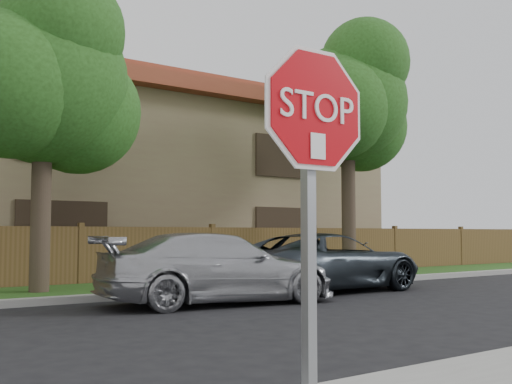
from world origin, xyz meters
TOP-DOWN VIEW (x-y plane):
  - tree_mid at (2.52, 9.57)m, footprint 4.80×3.90m
  - tree_right at (12.02, 9.57)m, footprint 4.80×3.90m
  - stop_sign at (1.01, -1.48)m, footprint 1.01×0.13m
  - sedan_right at (5.13, 6.33)m, footprint 5.15×2.62m
  - sedan_far_right at (8.71, 7.04)m, footprint 5.23×2.57m

SIDE VIEW (x-z plane):
  - sedan_far_right at x=8.71m, z-range 0.00..1.43m
  - sedan_right at x=5.13m, z-range 0.00..1.43m
  - stop_sign at x=1.01m, z-range 0.55..3.11m
  - tree_mid at x=2.52m, z-range 1.20..8.55m
  - tree_right at x=12.02m, z-range 1.47..9.67m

